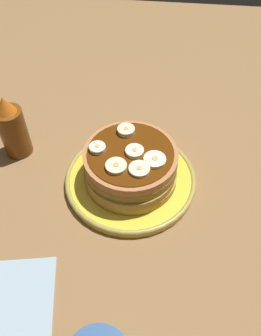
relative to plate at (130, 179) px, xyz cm
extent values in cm
cube|color=olive|center=(0.00, 0.00, -2.32)|extent=(140.00, 140.00, 3.00)
cylinder|color=yellow|center=(0.00, 0.00, -0.18)|extent=(22.03, 22.03, 1.27)
torus|color=#A49342|center=(0.00, 0.00, 0.26)|extent=(22.25, 22.25, 0.89)
cylinder|color=#BB8B3A|center=(0.27, 0.12, 1.20)|extent=(15.58, 15.58, 1.50)
cylinder|color=#AB7F3B|center=(0.53, -0.08, 2.70)|extent=(14.84, 14.84, 1.50)
cylinder|color=olive|center=(0.01, 0.23, 4.21)|extent=(15.22, 15.22, 1.50)
cylinder|color=#BA7645|center=(-0.14, 0.11, 5.71)|extent=(15.13, 15.13, 1.50)
cylinder|color=#592B0A|center=(0.00, 0.00, 6.54)|extent=(13.73, 13.73, 0.16)
cylinder|color=#FEF2C3|center=(0.27, 0.64, 6.86)|extent=(2.90, 2.90, 0.80)
cylinder|color=tan|center=(0.27, 0.64, 7.30)|extent=(0.81, 0.81, 0.08)
cylinder|color=#F2F3C3|center=(1.36, 3.87, 6.81)|extent=(3.48, 3.48, 0.70)
cylinder|color=tan|center=(1.36, 3.87, 7.20)|extent=(0.97, 0.97, 0.08)
cylinder|color=#EBEDC4|center=(-0.29, -5.22, 6.91)|extent=(2.63, 2.63, 0.89)
cylinder|color=tan|center=(-0.29, -5.22, 7.40)|extent=(0.74, 0.74, 0.08)
cylinder|color=beige|center=(-4.44, -1.24, 6.95)|extent=(2.89, 2.89, 0.97)
cylinder|color=tan|center=(-4.44, -1.24, 7.48)|extent=(0.81, 0.81, 0.08)
cylinder|color=beige|center=(3.37, -1.79, 6.85)|extent=(3.26, 3.26, 0.77)
cylinder|color=tan|center=(3.37, -1.79, 7.27)|extent=(0.91, 0.91, 0.08)
cylinder|color=#F9E5BA|center=(3.49, 1.72, 6.80)|extent=(3.23, 3.23, 0.66)
cylinder|color=tan|center=(3.49, 1.72, 7.17)|extent=(0.91, 0.91, 0.08)
cube|color=#99B2BF|center=(21.68, -13.47, -0.67)|extent=(12.90, 12.90, 0.30)
cylinder|color=brown|center=(-5.04, -21.29, 3.87)|extent=(4.86, 4.86, 9.37)
cone|color=orange|center=(-5.04, -21.29, 10.01)|extent=(3.40, 3.40, 2.91)
camera|label=1|loc=(37.14, 4.27, 46.41)|focal=37.34mm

